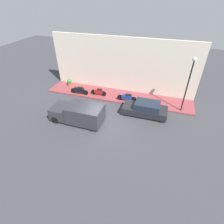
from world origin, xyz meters
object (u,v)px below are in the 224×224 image
(motorcycle_black, at_px, (79,90))
(streetlamp, at_px, (190,77))
(motorcycle_blue, at_px, (127,97))
(parked_car, at_px, (145,109))
(delivery_van, at_px, (78,113))
(potted_plant, at_px, (70,82))
(motorcycle_red, at_px, (99,92))

(motorcycle_black, relative_size, streetlamp, 0.41)
(motorcycle_blue, relative_size, motorcycle_black, 0.99)
(parked_car, xyz_separation_m, delivery_van, (-2.91, 5.65, 0.25))
(parked_car, distance_m, potted_plant, 10.34)
(delivery_van, relative_size, motorcycle_blue, 2.24)
(parked_car, height_order, motorcycle_blue, parked_car)
(motorcycle_blue, distance_m, motorcycle_black, 5.54)
(parked_car, height_order, streetlamp, streetlamp)
(motorcycle_red, distance_m, motorcycle_blue, 3.35)
(motorcycle_black, height_order, potted_plant, potted_plant)
(delivery_van, distance_m, streetlamp, 10.41)
(delivery_van, distance_m, motorcycle_black, 4.92)
(delivery_van, bearing_deg, motorcycle_blue, -37.11)
(motorcycle_red, height_order, motorcycle_black, motorcycle_black)
(motorcycle_black, distance_m, potted_plant, 2.64)
(potted_plant, bearing_deg, motorcycle_blue, -100.86)
(motorcycle_red, bearing_deg, potted_plant, 74.51)
(motorcycle_black, bearing_deg, parked_car, -101.16)
(parked_car, xyz_separation_m, motorcycle_blue, (1.63, 2.21, -0.03))
(potted_plant, bearing_deg, parked_car, -107.45)
(parked_car, xyz_separation_m, motorcycle_black, (1.53, 7.75, -0.03))
(motorcycle_black, bearing_deg, motorcycle_red, -80.28)
(motorcycle_blue, bearing_deg, motorcycle_red, 85.35)
(motorcycle_blue, height_order, motorcycle_black, motorcycle_black)
(parked_car, xyz_separation_m, potted_plant, (3.10, 9.87, -0.05))
(motorcycle_red, bearing_deg, streetlamp, -92.28)
(potted_plant, bearing_deg, motorcycle_red, -105.49)
(motorcycle_blue, height_order, potted_plant, potted_plant)
(motorcycle_red, bearing_deg, delivery_van, 178.80)
(delivery_van, relative_size, motorcycle_red, 2.63)
(motorcycle_red, bearing_deg, parked_car, -108.95)
(delivery_van, xyz_separation_m, motorcycle_red, (4.82, -0.10, -0.31))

